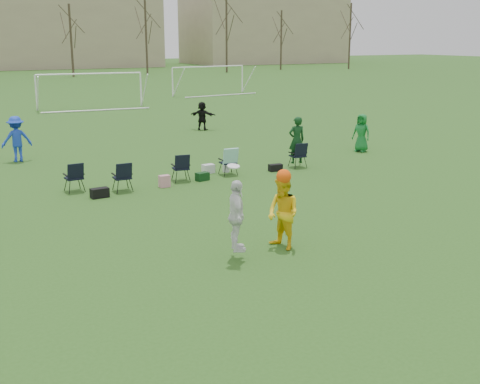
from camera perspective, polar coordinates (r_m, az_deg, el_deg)
ground at (r=13.58m, az=3.37°, el=-6.46°), size 260.00×260.00×0.00m
fielder_blue at (r=25.71m, az=-20.43°, el=4.73°), size 1.22×0.74×1.83m
fielder_green_far at (r=26.85m, az=11.44°, el=5.53°), size 0.81×0.95×1.65m
fielder_black at (r=32.67m, az=-3.60°, el=7.22°), size 1.31×1.34×1.53m
center_contest at (r=13.73m, az=2.48°, el=-2.04°), size 2.06×1.18×2.22m
sideline_setup at (r=21.38m, az=-2.78°, el=2.88°), size 9.14×1.96×1.94m
goal_mid at (r=44.23m, az=-14.06°, el=10.20°), size 7.40×0.63×2.46m
goal_right at (r=53.90m, az=-2.99°, el=11.28°), size 7.35×1.14×2.46m
building_row at (r=107.68m, az=-21.32°, el=14.06°), size 126.00×16.00×13.00m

